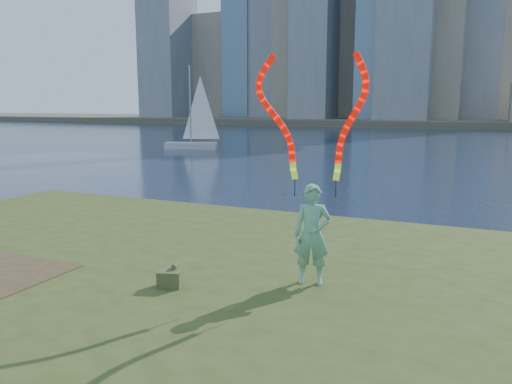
% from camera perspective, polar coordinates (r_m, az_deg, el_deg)
% --- Properties ---
extents(ground, '(320.00, 320.00, 0.00)m').
position_cam_1_polar(ground, '(10.93, -10.34, -10.15)').
color(ground, '#17233A').
rests_on(ground, ground).
extents(grassy_knoll, '(20.00, 18.00, 0.80)m').
position_cam_1_polar(grassy_knoll, '(9.14, -18.70, -12.33)').
color(grassy_knoll, '#384819').
rests_on(grassy_knoll, ground).
extents(far_shore, '(320.00, 40.00, 1.20)m').
position_cam_1_polar(far_shore, '(103.65, 20.91, 7.50)').
color(far_shore, brown).
rests_on(far_shore, ground).
extents(woman_with_ribbons, '(2.02, 0.61, 4.04)m').
position_cam_1_polar(woman_with_ribbons, '(8.13, 6.59, -0.89)').
color(woman_with_ribbons, '#127C42').
rests_on(woman_with_ribbons, grassy_knoll).
extents(canvas_bag, '(0.43, 0.49, 0.36)m').
position_cam_1_polar(canvas_bag, '(8.34, -9.78, -9.65)').
color(canvas_bag, '#454E26').
rests_on(canvas_bag, grassy_knoll).
extents(sailboat, '(4.63, 2.93, 7.11)m').
position_cam_1_polar(sailboat, '(43.38, -7.13, 6.50)').
color(sailboat, beige).
rests_on(sailboat, ground).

